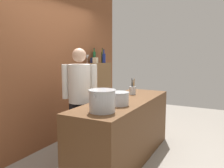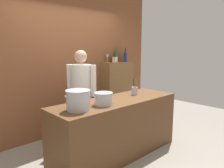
{
  "view_description": "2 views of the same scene",
  "coord_description": "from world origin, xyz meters",
  "px_view_note": "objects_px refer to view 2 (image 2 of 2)",
  "views": [
    {
      "loc": [
        -3.02,
        -1.37,
        1.58
      ],
      "look_at": [
        0.25,
        0.34,
        1.09
      ],
      "focal_mm": 36.7,
      "sensor_mm": 36.0,
      "label": 1
    },
    {
      "loc": [
        -2.24,
        -2.31,
        1.69
      ],
      "look_at": [
        0.17,
        0.29,
        1.09
      ],
      "focal_mm": 34.23,
      "sensor_mm": 36.0,
      "label": 2
    }
  ],
  "objects_px": {
    "stockpot_small": "(103,99)",
    "stockpot_large": "(78,100)",
    "chef": "(82,91)",
    "utensil_crock": "(135,90)",
    "wine_bottle_olive": "(125,56)",
    "wine_bottle_cobalt": "(125,57)",
    "spice_tin_navy": "(114,60)",
    "spice_tin_cream": "(115,60)",
    "wine_glass_short": "(107,57)",
    "wine_bottle_green": "(116,56)"
  },
  "relations": [
    {
      "from": "stockpot_small",
      "to": "stockpot_large",
      "type": "bearing_deg",
      "value": 177.39
    },
    {
      "from": "stockpot_large",
      "to": "chef",
      "type": "bearing_deg",
      "value": 52.36
    },
    {
      "from": "utensil_crock",
      "to": "wine_bottle_olive",
      "type": "relative_size",
      "value": 0.85
    },
    {
      "from": "wine_bottle_cobalt",
      "to": "spice_tin_navy",
      "type": "distance_m",
      "value": 0.27
    },
    {
      "from": "utensil_crock",
      "to": "spice_tin_cream",
      "type": "distance_m",
      "value": 1.28
    },
    {
      "from": "stockpot_small",
      "to": "wine_bottle_cobalt",
      "type": "distance_m",
      "value": 2.12
    },
    {
      "from": "stockpot_small",
      "to": "chef",
      "type": "bearing_deg",
      "value": 79.35
    },
    {
      "from": "spice_tin_navy",
      "to": "spice_tin_cream",
      "type": "relative_size",
      "value": 0.92
    },
    {
      "from": "stockpot_large",
      "to": "wine_glass_short",
      "type": "relative_size",
      "value": 2.16
    },
    {
      "from": "chef",
      "to": "wine_glass_short",
      "type": "height_order",
      "value": "chef"
    },
    {
      "from": "wine_bottle_olive",
      "to": "spice_tin_navy",
      "type": "relative_size",
      "value": 2.9
    },
    {
      "from": "stockpot_small",
      "to": "wine_glass_short",
      "type": "relative_size",
      "value": 1.87
    },
    {
      "from": "wine_bottle_green",
      "to": "wine_glass_short",
      "type": "relative_size",
      "value": 1.81
    },
    {
      "from": "wine_bottle_cobalt",
      "to": "wine_glass_short",
      "type": "distance_m",
      "value": 0.44
    },
    {
      "from": "spice_tin_navy",
      "to": "spice_tin_cream",
      "type": "xyz_separation_m",
      "value": [
        -0.08,
        -0.11,
        0.0
      ]
    },
    {
      "from": "chef",
      "to": "spice_tin_navy",
      "type": "relative_size",
      "value": 14.96
    },
    {
      "from": "wine_glass_short",
      "to": "stockpot_large",
      "type": "bearing_deg",
      "value": -141.72
    },
    {
      "from": "stockpot_small",
      "to": "utensil_crock",
      "type": "xyz_separation_m",
      "value": [
        0.84,
        0.15,
        -0.02
      ]
    },
    {
      "from": "wine_bottle_cobalt",
      "to": "spice_tin_cream",
      "type": "xyz_separation_m",
      "value": [
        -0.31,
        0.03,
        -0.05
      ]
    },
    {
      "from": "wine_bottle_green",
      "to": "spice_tin_navy",
      "type": "relative_size",
      "value": 2.87
    },
    {
      "from": "wine_bottle_cobalt",
      "to": "wine_bottle_green",
      "type": "bearing_deg",
      "value": 127.05
    },
    {
      "from": "utensil_crock",
      "to": "wine_glass_short",
      "type": "height_order",
      "value": "wine_glass_short"
    },
    {
      "from": "wine_bottle_green",
      "to": "wine_glass_short",
      "type": "height_order",
      "value": "wine_bottle_green"
    },
    {
      "from": "stockpot_small",
      "to": "spice_tin_navy",
      "type": "distance_m",
      "value": 2.02
    },
    {
      "from": "spice_tin_navy",
      "to": "spice_tin_cream",
      "type": "bearing_deg",
      "value": -125.65
    },
    {
      "from": "stockpot_small",
      "to": "wine_bottle_olive",
      "type": "distance_m",
      "value": 2.22
    },
    {
      "from": "wine_bottle_olive",
      "to": "wine_bottle_green",
      "type": "xyz_separation_m",
      "value": [
        -0.19,
        0.09,
        0.0
      ]
    },
    {
      "from": "wine_bottle_olive",
      "to": "spice_tin_navy",
      "type": "xyz_separation_m",
      "value": [
        -0.29,
        0.07,
        -0.07
      ]
    },
    {
      "from": "wine_bottle_cobalt",
      "to": "wine_bottle_green",
      "type": "height_order",
      "value": "wine_bottle_green"
    },
    {
      "from": "stockpot_small",
      "to": "spice_tin_cream",
      "type": "xyz_separation_m",
      "value": [
        1.38,
        1.22,
        0.45
      ]
    },
    {
      "from": "chef",
      "to": "wine_bottle_green",
      "type": "bearing_deg",
      "value": -96.69
    },
    {
      "from": "stockpot_large",
      "to": "utensil_crock",
      "type": "relative_size",
      "value": 1.39
    },
    {
      "from": "stockpot_small",
      "to": "wine_bottle_olive",
      "type": "xyz_separation_m",
      "value": [
        1.75,
        1.26,
        0.52
      ]
    },
    {
      "from": "wine_bottle_green",
      "to": "spice_tin_navy",
      "type": "bearing_deg",
      "value": -165.32
    },
    {
      "from": "chef",
      "to": "stockpot_large",
      "type": "bearing_deg",
      "value": 111.96
    },
    {
      "from": "chef",
      "to": "wine_glass_short",
      "type": "distance_m",
      "value": 1.4
    },
    {
      "from": "stockpot_large",
      "to": "spice_tin_navy",
      "type": "height_order",
      "value": "spice_tin_navy"
    },
    {
      "from": "wine_bottle_olive",
      "to": "spice_tin_navy",
      "type": "distance_m",
      "value": 0.31
    },
    {
      "from": "spice_tin_cream",
      "to": "wine_bottle_cobalt",
      "type": "bearing_deg",
      "value": -5.25
    },
    {
      "from": "stockpot_small",
      "to": "spice_tin_navy",
      "type": "bearing_deg",
      "value": 42.31
    },
    {
      "from": "wine_bottle_green",
      "to": "stockpot_large",
      "type": "bearing_deg",
      "value": -145.86
    },
    {
      "from": "wine_bottle_cobalt",
      "to": "spice_tin_navy",
      "type": "bearing_deg",
      "value": 147.77
    },
    {
      "from": "stockpot_small",
      "to": "spice_tin_navy",
      "type": "relative_size",
      "value": 2.96
    },
    {
      "from": "stockpot_small",
      "to": "wine_glass_short",
      "type": "bearing_deg",
      "value": 46.64
    },
    {
      "from": "chef",
      "to": "spice_tin_cream",
      "type": "relative_size",
      "value": 13.76
    },
    {
      "from": "wine_bottle_cobalt",
      "to": "wine_bottle_green",
      "type": "relative_size",
      "value": 0.92
    },
    {
      "from": "spice_tin_navy",
      "to": "spice_tin_cream",
      "type": "distance_m",
      "value": 0.14
    },
    {
      "from": "wine_glass_short",
      "to": "chef",
      "type": "bearing_deg",
      "value": -151.43
    },
    {
      "from": "chef",
      "to": "wine_bottle_green",
      "type": "relative_size",
      "value": 5.22
    },
    {
      "from": "stockpot_small",
      "to": "spice_tin_cream",
      "type": "distance_m",
      "value": 1.89
    }
  ]
}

